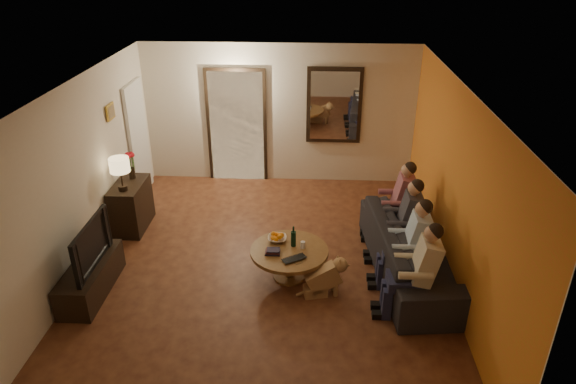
# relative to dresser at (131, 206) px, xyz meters

# --- Properties ---
(floor) EXTENTS (5.00, 6.00, 0.01)m
(floor) POSITION_rel_dresser_xyz_m (2.25, -1.02, -0.38)
(floor) COLOR #491F13
(floor) RESTS_ON ground
(ceiling) EXTENTS (5.00, 6.00, 0.01)m
(ceiling) POSITION_rel_dresser_xyz_m (2.25, -1.02, 2.22)
(ceiling) COLOR white
(ceiling) RESTS_ON back_wall
(back_wall) EXTENTS (5.00, 0.02, 2.60)m
(back_wall) POSITION_rel_dresser_xyz_m (2.25, 1.98, 0.92)
(back_wall) COLOR beige
(back_wall) RESTS_ON floor
(front_wall) EXTENTS (5.00, 0.02, 2.60)m
(front_wall) POSITION_rel_dresser_xyz_m (2.25, -4.02, 0.92)
(front_wall) COLOR beige
(front_wall) RESTS_ON floor
(left_wall) EXTENTS (0.02, 6.00, 2.60)m
(left_wall) POSITION_rel_dresser_xyz_m (-0.25, -1.02, 0.92)
(left_wall) COLOR beige
(left_wall) RESTS_ON floor
(right_wall) EXTENTS (0.02, 6.00, 2.60)m
(right_wall) POSITION_rel_dresser_xyz_m (4.75, -1.02, 0.92)
(right_wall) COLOR beige
(right_wall) RESTS_ON floor
(orange_accent) EXTENTS (0.01, 6.00, 2.60)m
(orange_accent) POSITION_rel_dresser_xyz_m (4.74, -1.02, 0.92)
(orange_accent) COLOR gold
(orange_accent) RESTS_ON right_wall
(kitchen_doorway) EXTENTS (1.00, 0.06, 2.10)m
(kitchen_doorway) POSITION_rel_dresser_xyz_m (1.45, 1.96, 0.67)
(kitchen_doorway) COLOR #FFE0A5
(kitchen_doorway) RESTS_ON floor
(door_trim) EXTENTS (1.12, 0.04, 2.22)m
(door_trim) POSITION_rel_dresser_xyz_m (1.45, 1.95, 0.67)
(door_trim) COLOR black
(door_trim) RESTS_ON floor
(fridge_glimpse) EXTENTS (0.45, 0.03, 1.70)m
(fridge_glimpse) POSITION_rel_dresser_xyz_m (1.70, 1.97, 0.52)
(fridge_glimpse) COLOR silver
(fridge_glimpse) RESTS_ON floor
(mirror_frame) EXTENTS (1.00, 0.05, 1.40)m
(mirror_frame) POSITION_rel_dresser_xyz_m (3.25, 1.94, 1.12)
(mirror_frame) COLOR black
(mirror_frame) RESTS_ON back_wall
(mirror_glass) EXTENTS (0.86, 0.02, 1.26)m
(mirror_glass) POSITION_rel_dresser_xyz_m (3.25, 1.91, 1.12)
(mirror_glass) COLOR white
(mirror_glass) RESTS_ON back_wall
(white_door) EXTENTS (0.06, 0.85, 2.04)m
(white_door) POSITION_rel_dresser_xyz_m (-0.21, 1.28, 0.64)
(white_door) COLOR white
(white_door) RESTS_ON floor
(framed_art) EXTENTS (0.03, 0.28, 0.24)m
(framed_art) POSITION_rel_dresser_xyz_m (-0.22, 0.28, 1.47)
(framed_art) COLOR #B28C33
(framed_art) RESTS_ON left_wall
(art_canvas) EXTENTS (0.01, 0.22, 0.18)m
(art_canvas) POSITION_rel_dresser_xyz_m (-0.21, 0.28, 1.47)
(art_canvas) COLOR brown
(art_canvas) RESTS_ON left_wall
(dresser) EXTENTS (0.45, 0.87, 0.77)m
(dresser) POSITION_rel_dresser_xyz_m (0.00, 0.00, 0.00)
(dresser) COLOR black
(dresser) RESTS_ON floor
(table_lamp) EXTENTS (0.30, 0.30, 0.54)m
(table_lamp) POSITION_rel_dresser_xyz_m (0.00, -0.22, 0.65)
(table_lamp) COLOR beige
(table_lamp) RESTS_ON dresser
(flower_vase) EXTENTS (0.14, 0.14, 0.44)m
(flower_vase) POSITION_rel_dresser_xyz_m (0.00, 0.22, 0.60)
(flower_vase) COLOR red
(flower_vase) RESTS_ON dresser
(tv_stand) EXTENTS (0.45, 1.28, 0.43)m
(tv_stand) POSITION_rel_dresser_xyz_m (0.00, -1.71, -0.17)
(tv_stand) COLOR black
(tv_stand) RESTS_ON floor
(tv) EXTENTS (1.06, 0.14, 0.61)m
(tv) POSITION_rel_dresser_xyz_m (0.00, -1.71, 0.35)
(tv) COLOR black
(tv) RESTS_ON tv_stand
(sofa) EXTENTS (2.64, 1.26, 0.75)m
(sofa) POSITION_rel_dresser_xyz_m (4.29, -1.06, -0.01)
(sofa) COLOR black
(sofa) RESTS_ON floor
(person_a) EXTENTS (0.60, 0.40, 1.20)m
(person_a) POSITION_rel_dresser_xyz_m (4.19, -1.96, 0.22)
(person_a) COLOR tan
(person_a) RESTS_ON sofa
(person_b) EXTENTS (0.60, 0.40, 1.20)m
(person_b) POSITION_rel_dresser_xyz_m (4.19, -1.36, 0.22)
(person_b) COLOR tan
(person_b) RESTS_ON sofa
(person_c) EXTENTS (0.60, 0.40, 1.20)m
(person_c) POSITION_rel_dresser_xyz_m (4.19, -0.76, 0.22)
(person_c) COLOR tan
(person_c) RESTS_ON sofa
(person_d) EXTENTS (0.60, 0.40, 1.20)m
(person_d) POSITION_rel_dresser_xyz_m (4.19, -0.16, 0.22)
(person_d) COLOR tan
(person_d) RESTS_ON sofa
(dog) EXTENTS (0.60, 0.36, 0.56)m
(dog) POSITION_rel_dresser_xyz_m (3.05, -1.62, -0.10)
(dog) COLOR #9A6547
(dog) RESTS_ON floor
(coffee_table) EXTENTS (1.11, 1.11, 0.45)m
(coffee_table) POSITION_rel_dresser_xyz_m (2.60, -1.26, -0.16)
(coffee_table) COLOR brown
(coffee_table) RESTS_ON floor
(bowl) EXTENTS (0.26, 0.26, 0.06)m
(bowl) POSITION_rel_dresser_xyz_m (2.42, -1.04, 0.10)
(bowl) COLOR white
(bowl) RESTS_ON coffee_table
(oranges) EXTENTS (0.20, 0.20, 0.08)m
(oranges) POSITION_rel_dresser_xyz_m (2.42, -1.04, 0.17)
(oranges) COLOR orange
(oranges) RESTS_ON bowl
(wine_bottle) EXTENTS (0.07, 0.07, 0.31)m
(wine_bottle) POSITION_rel_dresser_xyz_m (2.65, -1.16, 0.22)
(wine_bottle) COLOR black
(wine_bottle) RESTS_ON coffee_table
(wine_glass) EXTENTS (0.06, 0.06, 0.10)m
(wine_glass) POSITION_rel_dresser_xyz_m (2.78, -1.21, 0.12)
(wine_glass) COLOR silver
(wine_glass) RESTS_ON coffee_table
(book_stack) EXTENTS (0.20, 0.15, 0.07)m
(book_stack) POSITION_rel_dresser_xyz_m (2.38, -1.36, 0.10)
(book_stack) COLOR black
(book_stack) RESTS_ON coffee_table
(laptop) EXTENTS (0.39, 0.35, 0.03)m
(laptop) POSITION_rel_dresser_xyz_m (2.70, -1.54, 0.08)
(laptop) COLOR black
(laptop) RESTS_ON coffee_table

